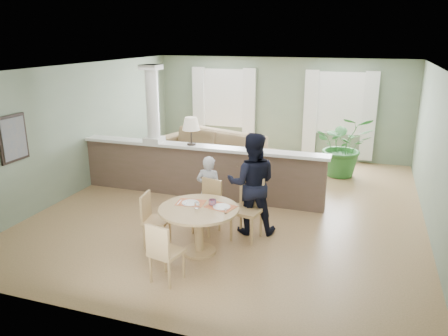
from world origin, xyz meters
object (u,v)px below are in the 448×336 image
(houseplant, at_px, (344,146))
(dining_table, at_px, (199,217))
(sofa, at_px, (210,152))
(chair_side, at_px, (152,217))
(chair_far_boy, at_px, (208,203))
(chair_near, at_px, (163,251))
(chair_far_man, at_px, (249,205))
(man_person, at_px, (252,184))
(child_person, at_px, (209,190))

(houseplant, xyz_separation_m, dining_table, (-1.82, -4.72, -0.15))
(sofa, distance_m, chair_side, 4.07)
(chair_far_boy, relative_size, chair_near, 1.04)
(chair_far_man, bearing_deg, chair_side, -141.62)
(houseplant, xyz_separation_m, chair_side, (-2.64, -4.71, -0.26))
(man_person, bearing_deg, chair_far_man, 77.37)
(chair_far_boy, bearing_deg, man_person, 29.83)
(dining_table, relative_size, chair_side, 1.42)
(chair_side, bearing_deg, chair_far_boy, -46.21)
(dining_table, distance_m, man_person, 1.17)
(chair_far_boy, xyz_separation_m, child_person, (-0.09, 0.27, 0.13))
(man_person, bearing_deg, chair_far_boy, 1.34)
(chair_far_man, relative_size, man_person, 0.58)
(sofa, height_order, dining_table, sofa)
(chair_far_man, distance_m, child_person, 0.86)
(sofa, relative_size, man_person, 1.91)
(man_person, bearing_deg, houseplant, -122.96)
(dining_table, height_order, chair_side, chair_side)
(chair_far_man, height_order, chair_side, chair_far_man)
(sofa, relative_size, houseplant, 2.24)
(dining_table, relative_size, child_person, 0.97)
(dining_table, bearing_deg, chair_far_man, 53.81)
(chair_near, relative_size, child_person, 0.69)
(chair_near, bearing_deg, houseplant, -96.79)
(chair_far_boy, height_order, chair_far_man, chair_far_man)
(chair_far_boy, xyz_separation_m, chair_near, (0.01, -1.77, -0.02))
(dining_table, relative_size, chair_near, 1.40)
(dining_table, xyz_separation_m, chair_side, (-0.81, 0.01, -0.11))
(dining_table, bearing_deg, child_person, 102.57)
(child_person, bearing_deg, houseplant, -120.71)
(chair_far_boy, height_order, chair_side, chair_far_boy)
(chair_far_boy, relative_size, chair_far_man, 0.89)
(chair_far_boy, distance_m, chair_near, 1.77)
(dining_table, height_order, chair_near, chair_near)
(houseplant, bearing_deg, child_person, -119.37)
(man_person, bearing_deg, child_person, -19.61)
(sofa, distance_m, man_person, 3.62)
(chair_near, distance_m, chair_side, 1.20)
(sofa, bearing_deg, child_person, -51.18)
(houseplant, relative_size, chair_far_boy, 1.63)
(chair_side, bearing_deg, chair_near, -151.44)
(sofa, distance_m, chair_far_boy, 3.47)
(sofa, relative_size, chair_far_man, 3.26)
(sofa, bearing_deg, chair_far_man, -41.14)
(chair_far_man, relative_size, chair_side, 1.18)
(dining_table, bearing_deg, sofa, 108.14)
(houseplant, xyz_separation_m, man_person, (-1.26, -3.73, 0.13))
(houseplant, height_order, chair_far_boy, houseplant)
(chair_side, xyz_separation_m, man_person, (1.38, 0.98, 0.40))
(chair_far_boy, bearing_deg, dining_table, -65.07)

